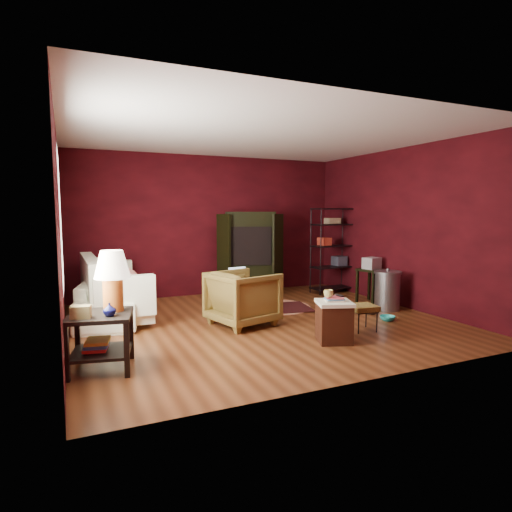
{
  "coord_description": "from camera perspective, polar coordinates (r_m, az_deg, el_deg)",
  "views": [
    {
      "loc": [
        -2.69,
        -5.82,
        1.69
      ],
      "look_at": [
        0.0,
        0.2,
        1.0
      ],
      "focal_mm": 30.0,
      "sensor_mm": 36.0,
      "label": 1
    }
  ],
  "objects": [
    {
      "name": "footstool",
      "position": [
        6.29,
        14.05,
        -6.8
      ],
      "size": [
        0.4,
        0.4,
        0.37
      ],
      "rotation": [
        0.0,
        0.0,
        -0.14
      ],
      "color": "black",
      "rests_on": "ground"
    },
    {
      "name": "armchair",
      "position": [
        6.39,
        -1.76,
        -5.26
      ],
      "size": [
        1.0,
        1.04,
        0.89
      ],
      "primitive_type": "imported",
      "rotation": [
        0.0,
        0.0,
        1.83
      ],
      "color": "black",
      "rests_on": "ground"
    },
    {
      "name": "room",
      "position": [
        6.39,
        0.46,
        3.4
      ],
      "size": [
        5.54,
        5.04,
        2.84
      ],
      "color": "brown",
      "rests_on": "ground"
    },
    {
      "name": "mug",
      "position": [
        5.55,
        9.64,
        -4.83
      ],
      "size": [
        0.15,
        0.14,
        0.12
      ],
      "primitive_type": "imported",
      "rotation": [
        0.0,
        0.0,
        -0.39
      ],
      "color": "#D5CB68",
      "rests_on": "hamper"
    },
    {
      "name": "rug_oriental",
      "position": [
        7.48,
        2.49,
        -6.96
      ],
      "size": [
        1.34,
        1.01,
        0.01
      ],
      "rotation": [
        0.0,
        0.0,
        -0.16
      ],
      "color": "#471314",
      "rests_on": "ground"
    },
    {
      "name": "sofa_cushions",
      "position": [
        7.18,
        -18.75,
        -4.37
      ],
      "size": [
        0.91,
        2.17,
        0.9
      ],
      "rotation": [
        0.0,
        0.0,
        0.02
      ],
      "color": "white",
      "rests_on": "sofa"
    },
    {
      "name": "trash_can",
      "position": [
        7.68,
        17.1,
        -4.4
      ],
      "size": [
        0.58,
        0.58,
        0.73
      ],
      "rotation": [
        0.0,
        0.0,
        -0.3
      ],
      "color": "gray",
      "rests_on": "ground"
    },
    {
      "name": "vase",
      "position": [
        4.71,
        -18.95,
        -6.79
      ],
      "size": [
        0.17,
        0.17,
        0.13
      ],
      "primitive_type": "imported",
      "rotation": [
        0.0,
        0.0,
        -0.27
      ],
      "color": "#0C0D3D",
      "rests_on": "side_table"
    },
    {
      "name": "hamper",
      "position": [
        5.69,
        10.36,
        -8.49
      ],
      "size": [
        0.56,
        0.56,
        0.62
      ],
      "rotation": [
        0.0,
        0.0,
        -0.35
      ],
      "color": "#471E10",
      "rests_on": "ground"
    },
    {
      "name": "laptop_desk",
      "position": [
        7.13,
        -1.93,
        -3.91
      ],
      "size": [
        0.66,
        0.54,
        0.75
      ],
      "rotation": [
        0.0,
        0.0,
        0.13
      ],
      "color": "#FF7C74",
      "rests_on": "ground"
    },
    {
      "name": "rug_round",
      "position": [
        7.63,
        2.42,
        -6.79
      ],
      "size": [
        1.31,
        1.31,
        0.01
      ],
      "rotation": [
        0.0,
        0.0,
        -0.02
      ],
      "color": "#EEE2C6",
      "rests_on": "ground"
    },
    {
      "name": "small_stand",
      "position": [
        8.2,
        15.16,
        -1.67
      ],
      "size": [
        0.51,
        0.51,
        0.84
      ],
      "rotation": [
        0.0,
        0.0,
        0.24
      ],
      "color": "black",
      "rests_on": "ground"
    },
    {
      "name": "side_table",
      "position": [
        4.88,
        -19.3,
        -5.33
      ],
      "size": [
        0.76,
        0.76,
        1.27
      ],
      "rotation": [
        0.0,
        0.0,
        -0.21
      ],
      "color": "black",
      "rests_on": "ground"
    },
    {
      "name": "wire_shelving",
      "position": [
        9.01,
        10.16,
        1.27
      ],
      "size": [
        0.88,
        0.42,
        1.76
      ],
      "rotation": [
        0.0,
        0.0,
        0.06
      ],
      "color": "black",
      "rests_on": "ground"
    },
    {
      "name": "tv_armoire",
      "position": [
        8.56,
        -0.8,
        0.52
      ],
      "size": [
        1.26,
        0.95,
        1.68
      ],
      "rotation": [
        0.0,
        0.0,
        -0.32
      ],
      "color": "black",
      "rests_on": "ground"
    },
    {
      "name": "sofa",
      "position": [
        7.19,
        -18.55,
        -4.49
      ],
      "size": [
        1.09,
        2.25,
        0.85
      ],
      "primitive_type": "imported",
      "rotation": [
        0.0,
        0.0,
        1.35
      ],
      "color": "white",
      "rests_on": "ground"
    },
    {
      "name": "pet_bowl_steel",
      "position": [
        7.36,
        14.97,
        -6.6
      ],
      "size": [
        0.23,
        0.07,
        0.23
      ],
      "primitive_type": "imported",
      "rotation": [
        0.0,
        0.0,
        0.08
      ],
      "color": "#ABADB2",
      "rests_on": "ground"
    },
    {
      "name": "pet_bowl_turquoise",
      "position": [
        6.99,
        17.15,
        -7.29
      ],
      "size": [
        0.24,
        0.1,
        0.24
      ],
      "primitive_type": "imported",
      "rotation": [
        0.0,
        0.0,
        -0.13
      ],
      "color": "#27B6B1",
      "rests_on": "ground"
    }
  ]
}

